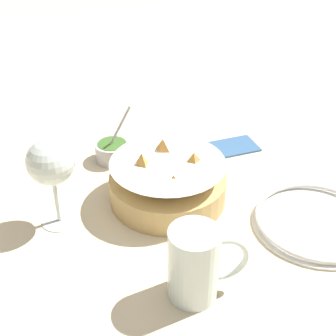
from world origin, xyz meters
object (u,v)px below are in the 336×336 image
(food_basket, at_px, (168,182))
(side_plate, at_px, (316,221))
(sauce_cup, at_px, (113,151))
(wine_glass, at_px, (51,164))
(beer_mug, at_px, (195,266))

(food_basket, bearing_deg, side_plate, -25.61)
(food_basket, bearing_deg, sauce_cup, 120.22)
(wine_glass, bearing_deg, side_plate, -11.23)
(food_basket, bearing_deg, beer_mug, -90.03)
(sauce_cup, xyz_separation_m, side_plate, (0.32, -0.26, -0.01))
(food_basket, relative_size, side_plate, 0.97)
(beer_mug, bearing_deg, food_basket, 89.97)
(food_basket, distance_m, wine_glass, 0.21)
(sauce_cup, relative_size, wine_glass, 0.75)
(sauce_cup, distance_m, side_plate, 0.42)
(beer_mug, relative_size, side_plate, 0.54)
(beer_mug, xyz_separation_m, side_plate, (0.23, 0.11, -0.05))
(wine_glass, distance_m, beer_mug, 0.28)
(food_basket, xyz_separation_m, wine_glass, (-0.19, -0.03, 0.08))
(food_basket, relative_size, sauce_cup, 1.76)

